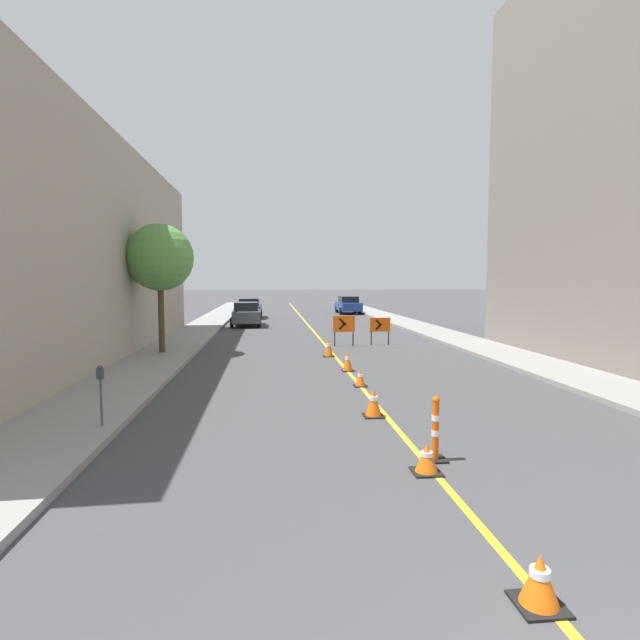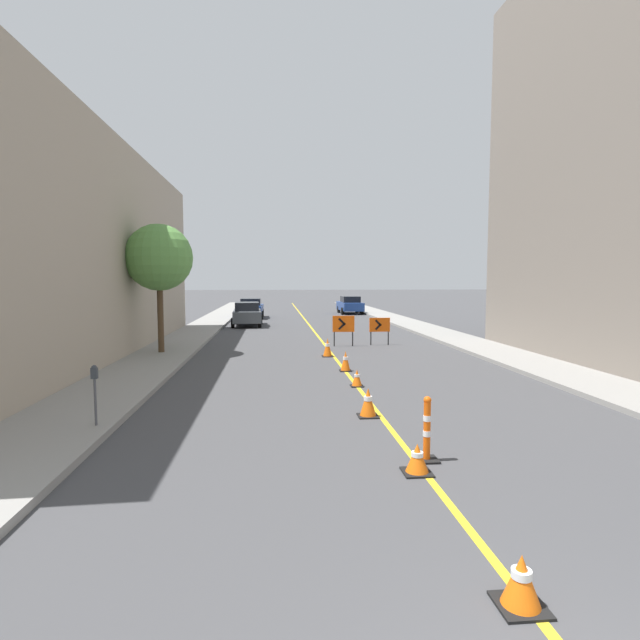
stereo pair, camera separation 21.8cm
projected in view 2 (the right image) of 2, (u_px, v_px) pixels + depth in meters
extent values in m
cube|color=gold|center=(309.00, 325.00, 33.93)|extent=(0.12, 63.43, 0.01)
cube|color=gray|center=(207.00, 325.00, 33.30)|extent=(2.43, 63.43, 0.15)
cube|color=gray|center=(407.00, 323.00, 34.56)|extent=(2.43, 63.43, 0.15)
cube|color=tan|center=(41.00, 249.00, 18.60)|extent=(6.00, 25.82, 8.40)
cube|color=black|center=(520.00, 605.00, 4.69)|extent=(0.46, 0.46, 0.03)
cone|color=orange|center=(521.00, 580.00, 4.67)|extent=(0.37, 0.37, 0.48)
cylinder|color=white|center=(521.00, 574.00, 4.67)|extent=(0.19, 0.19, 0.08)
cube|color=black|center=(417.00, 472.00, 7.94)|extent=(0.46, 0.46, 0.03)
cone|color=orange|center=(417.00, 458.00, 7.92)|extent=(0.37, 0.37, 0.45)
cylinder|color=white|center=(417.00, 454.00, 7.91)|extent=(0.19, 0.19, 0.07)
cube|color=black|center=(368.00, 416.00, 11.22)|extent=(0.46, 0.46, 0.03)
cone|color=orange|center=(368.00, 402.00, 11.20)|extent=(0.37, 0.37, 0.62)
cylinder|color=white|center=(368.00, 398.00, 11.19)|extent=(0.19, 0.19, 0.10)
cube|color=black|center=(357.00, 386.00, 14.39)|extent=(0.36, 0.36, 0.03)
cone|color=orange|center=(357.00, 377.00, 14.37)|extent=(0.29, 0.29, 0.46)
cylinder|color=white|center=(357.00, 376.00, 14.36)|extent=(0.15, 0.15, 0.07)
cube|color=black|center=(345.00, 371.00, 16.81)|extent=(0.40, 0.40, 0.03)
cone|color=orange|center=(346.00, 361.00, 16.78)|extent=(0.32, 0.32, 0.65)
cylinder|color=white|center=(346.00, 358.00, 16.78)|extent=(0.17, 0.17, 0.10)
cube|color=black|center=(328.00, 356.00, 19.98)|extent=(0.44, 0.44, 0.03)
cone|color=orange|center=(328.00, 347.00, 19.95)|extent=(0.35, 0.35, 0.71)
cylinder|color=white|center=(328.00, 345.00, 19.95)|extent=(0.18, 0.18, 0.11)
cube|color=black|center=(426.00, 460.00, 8.49)|extent=(0.38, 0.38, 0.04)
cylinder|color=#EF560C|center=(427.00, 431.00, 8.45)|extent=(0.12, 0.12, 0.98)
cylinder|color=white|center=(427.00, 433.00, 8.45)|extent=(0.13, 0.13, 0.10)
cylinder|color=white|center=(427.00, 418.00, 8.43)|extent=(0.13, 0.13, 0.10)
sphere|color=#EF560C|center=(427.00, 400.00, 8.40)|extent=(0.13, 0.13, 0.13)
cube|color=#EF560C|center=(343.00, 324.00, 23.03)|extent=(1.01, 0.11, 0.75)
cube|color=black|center=(342.00, 322.00, 22.97)|extent=(0.35, 0.04, 0.35)
cube|color=black|center=(342.00, 326.00, 22.98)|extent=(0.35, 0.04, 0.35)
cylinder|color=black|center=(334.00, 339.00, 23.04)|extent=(0.06, 0.06, 0.67)
cylinder|color=black|center=(353.00, 339.00, 23.12)|extent=(0.06, 0.06, 0.67)
cube|color=#EF560C|center=(380.00, 325.00, 23.44)|extent=(0.98, 0.10, 0.66)
cube|color=black|center=(378.00, 323.00, 23.38)|extent=(0.32, 0.03, 0.32)
cube|color=black|center=(378.00, 327.00, 23.40)|extent=(0.32, 0.03, 0.32)
cylinder|color=black|center=(371.00, 338.00, 23.45)|extent=(0.06, 0.06, 0.63)
cylinder|color=black|center=(388.00, 338.00, 23.53)|extent=(0.06, 0.06, 0.63)
cube|color=#474C51|center=(247.00, 316.00, 33.24)|extent=(1.99, 4.38, 0.72)
cube|color=black|center=(247.00, 306.00, 32.98)|extent=(1.62, 2.00, 0.55)
cylinder|color=black|center=(236.00, 320.00, 34.52)|extent=(0.25, 0.65, 0.64)
cylinder|color=black|center=(261.00, 319.00, 34.67)|extent=(0.25, 0.65, 0.64)
cylinder|color=black|center=(233.00, 323.00, 31.87)|extent=(0.25, 0.65, 0.64)
cylinder|color=black|center=(260.00, 323.00, 32.03)|extent=(0.25, 0.65, 0.64)
cube|color=navy|center=(251.00, 310.00, 40.05)|extent=(1.88, 4.33, 0.72)
cube|color=black|center=(251.00, 302.00, 39.79)|extent=(1.57, 1.96, 0.55)
cylinder|color=black|center=(242.00, 313.00, 41.32)|extent=(0.23, 0.64, 0.64)
cylinder|color=black|center=(262.00, 313.00, 41.48)|extent=(0.23, 0.64, 0.64)
cylinder|color=black|center=(239.00, 315.00, 38.68)|extent=(0.23, 0.64, 0.64)
cylinder|color=black|center=(262.00, 315.00, 38.84)|extent=(0.23, 0.64, 0.64)
cube|color=navy|center=(350.00, 306.00, 45.24)|extent=(1.95, 4.36, 0.72)
cube|color=black|center=(350.00, 299.00, 44.97)|extent=(1.60, 1.99, 0.55)
cylinder|color=black|center=(339.00, 309.00, 46.51)|extent=(0.24, 0.65, 0.64)
cylinder|color=black|center=(357.00, 309.00, 46.67)|extent=(0.24, 0.65, 0.64)
cylinder|color=black|center=(343.00, 311.00, 43.87)|extent=(0.24, 0.65, 0.64)
cylinder|color=black|center=(362.00, 311.00, 44.02)|extent=(0.24, 0.65, 0.64)
cylinder|color=#4C4C51|center=(95.00, 402.00, 10.02)|extent=(0.05, 0.05, 0.95)
cube|color=#33383D|center=(94.00, 373.00, 9.97)|extent=(0.12, 0.10, 0.22)
sphere|color=#33383D|center=(94.00, 368.00, 9.96)|extent=(0.11, 0.11, 0.11)
cylinder|color=#4C3823|center=(161.00, 317.00, 20.17)|extent=(0.24, 0.24, 2.82)
sphere|color=#568E42|center=(159.00, 257.00, 19.97)|extent=(2.68, 2.68, 2.68)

